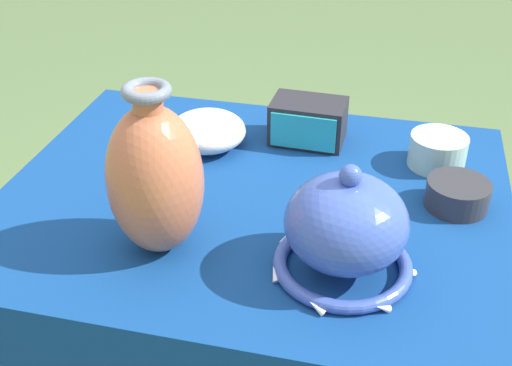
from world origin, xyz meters
The scene contains 7 objects.
display_table centered at (0.00, -0.01, 0.64)m, with size 0.96×0.77×0.72m.
vase_tall_bulbous centered at (-0.11, -0.19, 0.85)m, with size 0.16×0.16×0.29m.
vase_dome_bell centered at (0.19, -0.18, 0.80)m, with size 0.23×0.24×0.19m.
mosaic_tile_box centered at (0.06, 0.23, 0.77)m, with size 0.16×0.11×0.09m.
bowl_shallow_ivory centered at (-0.14, 0.16, 0.76)m, with size 0.16×0.16×0.07m, color white.
pot_squat_celadon centered at (0.34, 0.19, 0.75)m, with size 0.11×0.11×0.07m, color #A8CCB7.
pot_squat_charcoal centered at (0.37, 0.04, 0.75)m, with size 0.12×0.12×0.05m, color #2D2D33.
Camera 1 is at (0.24, -0.99, 1.39)m, focal length 45.00 mm.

